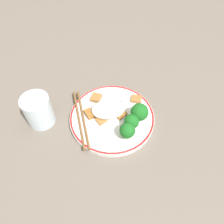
# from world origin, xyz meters

# --- Properties ---
(ground_plane) EXTENTS (3.00, 3.00, 0.00)m
(ground_plane) POSITION_xyz_m (0.00, 0.00, 0.00)
(ground_plane) COLOR #665B51
(plate) EXTENTS (0.24, 0.24, 0.02)m
(plate) POSITION_xyz_m (0.00, 0.00, 0.01)
(plate) COLOR white
(plate) RESTS_ON ground_plane
(rice_mound) EXTENTS (0.09, 0.06, 0.04)m
(rice_mound) POSITION_xyz_m (0.01, -0.01, 0.03)
(rice_mound) COLOR white
(rice_mound) RESTS_ON plate
(broccoli_back_left) EXTENTS (0.04, 0.04, 0.05)m
(broccoli_back_left) POSITION_xyz_m (-0.03, 0.07, 0.04)
(broccoli_back_left) COLOR #72AD4C
(broccoli_back_left) RESTS_ON plate
(broccoli_back_center) EXTENTS (0.04, 0.04, 0.05)m
(broccoli_back_center) POSITION_xyz_m (-0.05, 0.04, 0.04)
(broccoli_back_center) COLOR #72AD4C
(broccoli_back_center) RESTS_ON plate
(broccoli_back_right) EXTENTS (0.05, 0.05, 0.06)m
(broccoli_back_right) POSITION_xyz_m (-0.07, 0.02, 0.05)
(broccoli_back_right) COLOR #72AD4C
(broccoli_back_right) RESTS_ON plate
(meat_near_front) EXTENTS (0.03, 0.04, 0.01)m
(meat_near_front) POSITION_xyz_m (0.06, -0.01, 0.02)
(meat_near_front) COLOR #995B28
(meat_near_front) RESTS_ON plate
(meat_near_left) EXTENTS (0.04, 0.04, 0.01)m
(meat_near_left) POSITION_xyz_m (0.04, -0.07, 0.02)
(meat_near_left) COLOR #9E6633
(meat_near_left) RESTS_ON plate
(meat_near_right) EXTENTS (0.02, 0.03, 0.01)m
(meat_near_right) POSITION_xyz_m (-0.02, -0.03, 0.02)
(meat_near_right) COLOR brown
(meat_near_right) RESTS_ON plate
(meat_near_back) EXTENTS (0.04, 0.03, 0.01)m
(meat_near_back) POSITION_xyz_m (-0.08, -0.05, 0.02)
(meat_near_back) COLOR #9E6633
(meat_near_back) RESTS_ON plate
(meat_on_rice_edge) EXTENTS (0.04, 0.04, 0.01)m
(meat_on_rice_edge) POSITION_xyz_m (-0.03, -0.00, 0.02)
(meat_on_rice_edge) COLOR #995B28
(meat_on_rice_edge) RESTS_ON plate
(meat_mid_left) EXTENTS (0.03, 0.03, 0.01)m
(meat_mid_left) POSITION_xyz_m (0.03, 0.01, 0.02)
(meat_mid_left) COLOR #9E6633
(meat_mid_left) RESTS_ON plate
(chopsticks) EXTENTS (0.04, 0.20, 0.01)m
(chopsticks) POSITION_xyz_m (0.09, 0.00, 0.02)
(chopsticks) COLOR brown
(chopsticks) RESTS_ON plate
(drinking_glass) EXTENTS (0.08, 0.08, 0.09)m
(drinking_glass) POSITION_xyz_m (0.20, -0.02, 0.05)
(drinking_glass) COLOR silver
(drinking_glass) RESTS_ON ground_plane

